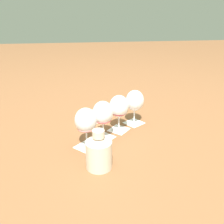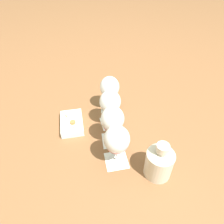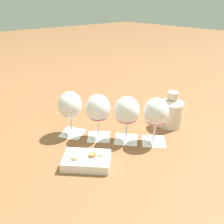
# 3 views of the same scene
# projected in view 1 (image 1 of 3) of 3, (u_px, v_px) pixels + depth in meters

# --- Properties ---
(ground_plane) EXTENTS (8.00, 8.00, 0.00)m
(ground_plane) POSITION_uv_depth(u_px,v_px,m) (112.00, 133.00, 1.21)
(ground_plane) COLOR brown
(tasting_card_0) EXTENTS (0.13, 0.13, 0.00)m
(tasting_card_0) POSITION_uv_depth(u_px,v_px,m) (87.00, 146.00, 1.09)
(tasting_card_0) COLOR white
(tasting_card_0) RESTS_ON ground_plane
(tasting_card_1) EXTENTS (0.13, 0.13, 0.00)m
(tasting_card_1) POSITION_uv_depth(u_px,v_px,m) (103.00, 137.00, 1.17)
(tasting_card_1) COLOR white
(tasting_card_1) RESTS_ON ground_plane
(tasting_card_2) EXTENTS (0.13, 0.13, 0.00)m
(tasting_card_2) POSITION_uv_depth(u_px,v_px,m) (119.00, 129.00, 1.25)
(tasting_card_2) COLOR white
(tasting_card_2) RESTS_ON ground_plane
(tasting_card_3) EXTENTS (0.13, 0.13, 0.00)m
(tasting_card_3) POSITION_uv_depth(u_px,v_px,m) (134.00, 123.00, 1.32)
(tasting_card_3) COLOR white
(tasting_card_3) RESTS_ON ground_plane
(wine_glass_0) EXTENTS (0.10, 0.10, 0.19)m
(wine_glass_0) POSITION_uv_depth(u_px,v_px,m) (86.00, 122.00, 1.04)
(wine_glass_0) COLOR white
(wine_glass_0) RESTS_ON tasting_card_0
(wine_glass_1) EXTENTS (0.10, 0.10, 0.19)m
(wine_glass_1) POSITION_uv_depth(u_px,v_px,m) (103.00, 114.00, 1.12)
(wine_glass_1) COLOR white
(wine_glass_1) RESTS_ON tasting_card_1
(wine_glass_2) EXTENTS (0.10, 0.10, 0.19)m
(wine_glass_2) POSITION_uv_depth(u_px,v_px,m) (119.00, 108.00, 1.20)
(wine_glass_2) COLOR white
(wine_glass_2) RESTS_ON tasting_card_2
(wine_glass_3) EXTENTS (0.10, 0.10, 0.19)m
(wine_glass_3) POSITION_uv_depth(u_px,v_px,m) (135.00, 102.00, 1.28)
(wine_glass_3) COLOR white
(wine_glass_3) RESTS_ON tasting_card_3
(ceramic_vase) EXTENTS (0.10, 0.10, 0.16)m
(ceramic_vase) POSITION_uv_depth(u_px,v_px,m) (99.00, 152.00, 0.92)
(ceramic_vase) COLOR beige
(ceramic_vase) RESTS_ON ground_plane
(snack_dish) EXTENTS (0.19, 0.19, 0.05)m
(snack_dish) POSITION_uv_depth(u_px,v_px,m) (94.00, 117.00, 1.36)
(snack_dish) COLOR white
(snack_dish) RESTS_ON ground_plane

